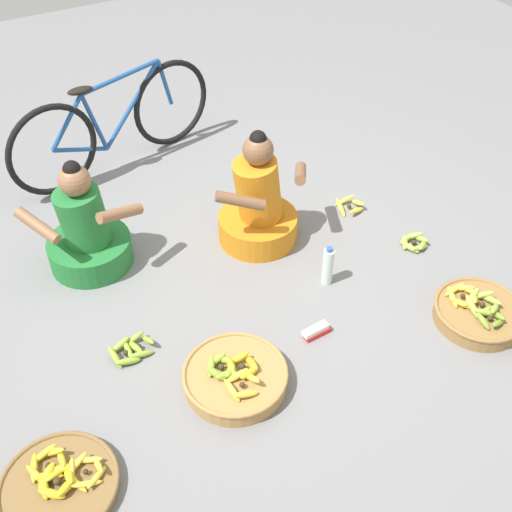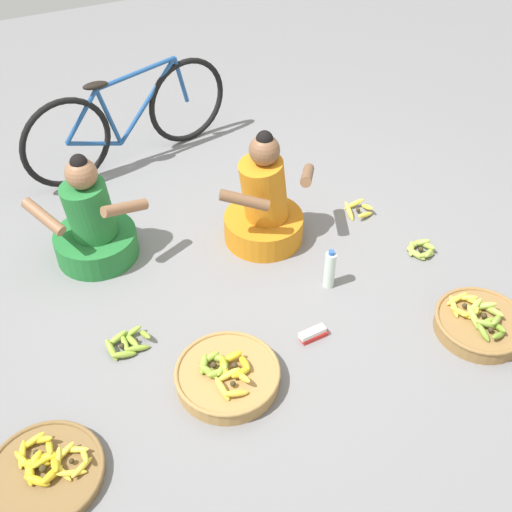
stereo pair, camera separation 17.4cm
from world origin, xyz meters
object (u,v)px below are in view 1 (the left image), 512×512
object	(u,v)px
banana_basket_front_left	(235,377)
water_bottle	(328,266)
loose_bananas_mid_right	(131,350)
loose_bananas_mid_left	(414,242)
banana_basket_front_center	(478,312)
bicycle_leaning	(115,124)
packet_carton_stack	(316,331)
loose_bananas_near_vendor	(350,205)
banana_basket_back_right	(59,484)
vendor_woman_behind	(86,233)
vendor_woman_front	(258,207)

from	to	relation	value
banana_basket_front_left	water_bottle	bearing A→B (deg)	24.97
loose_bananas_mid_right	loose_bananas_mid_left	distance (m)	1.95
banana_basket_front_left	water_bottle	size ratio (longest dim) A/B	2.00
banana_basket_front_left	loose_bananas_mid_left	bearing A→B (deg)	14.37
banana_basket_front_center	loose_bananas_mid_right	distance (m)	1.98
banana_basket_front_left	bicycle_leaning	bearing A→B (deg)	84.30
loose_bananas_mid_right	water_bottle	distance (m)	1.26
packet_carton_stack	loose_bananas_mid_left	bearing A→B (deg)	18.25
loose_bananas_mid_left	packet_carton_stack	xyz separation A→B (m)	(-0.99, -0.33, 0.00)
banana_basket_front_left	loose_bananas_mid_right	bearing A→B (deg)	130.55
banana_basket_front_center	banana_basket_front_left	world-z (taller)	banana_basket_front_center
loose_bananas_near_vendor	loose_bananas_mid_left	size ratio (longest dim) A/B	0.97
banana_basket_front_center	water_bottle	size ratio (longest dim) A/B	1.87
banana_basket_back_right	banana_basket_front_left	distance (m)	0.98
loose_bananas_mid_left	water_bottle	world-z (taller)	water_bottle
loose_bananas_near_vendor	packet_carton_stack	bearing A→B (deg)	-135.16
banana_basket_back_right	loose_bananas_mid_right	size ratio (longest dim) A/B	2.13
banana_basket_front_left	loose_bananas_near_vendor	xyz separation A→B (m)	(1.42, 0.93, -0.03)
vendor_woman_behind	bicycle_leaning	xyz separation A→B (m)	(0.56, 0.97, 0.12)
bicycle_leaning	loose_bananas_near_vendor	xyz separation A→B (m)	(1.20, -1.33, -0.33)
banana_basket_front_left	water_bottle	world-z (taller)	water_bottle
vendor_woman_front	water_bottle	distance (m)	0.61
banana_basket_back_right	loose_bananas_near_vendor	world-z (taller)	banana_basket_back_right
water_bottle	vendor_woman_front	bearing A→B (deg)	104.61
vendor_woman_front	water_bottle	bearing A→B (deg)	-75.39
water_bottle	vendor_woman_behind	bearing A→B (deg)	143.02
vendor_woman_behind	banana_basket_back_right	bearing A→B (deg)	-114.18
water_bottle	packet_carton_stack	distance (m)	0.45
bicycle_leaning	loose_bananas_mid_right	distance (m)	1.93
vendor_woman_behind	loose_bananas_near_vendor	bearing A→B (deg)	-11.75
vendor_woman_behind	loose_bananas_mid_right	xyz separation A→B (m)	(-0.06, -0.83, -0.21)
banana_basket_front_center	packet_carton_stack	distance (m)	0.95
banana_basket_front_left	loose_bananas_mid_left	size ratio (longest dim) A/B	2.73
banana_basket_back_right	water_bottle	world-z (taller)	water_bottle
banana_basket_front_left	packet_carton_stack	distance (m)	0.56
vendor_woman_behind	bicycle_leaning	distance (m)	1.13
vendor_woman_front	loose_bananas_mid_left	distance (m)	1.05
bicycle_leaning	loose_bananas_near_vendor	distance (m)	1.82
vendor_woman_front	loose_bananas_mid_right	bearing A→B (deg)	-155.14
banana_basket_front_center	packet_carton_stack	world-z (taller)	banana_basket_front_center
vendor_woman_behind	water_bottle	xyz separation A→B (m)	(1.19, -0.90, -0.11)
vendor_woman_behind	banana_basket_front_center	size ratio (longest dim) A/B	1.46
banana_basket_back_right	bicycle_leaning	bearing A→B (deg)	63.37
vendor_woman_behind	loose_bananas_mid_left	world-z (taller)	vendor_woman_behind
banana_basket_front_center	loose_bananas_mid_right	bearing A→B (deg)	157.41
loose_bananas_near_vendor	vendor_woman_front	bearing A→B (deg)	176.11
loose_bananas_near_vendor	water_bottle	bearing A→B (deg)	-136.87
bicycle_leaning	loose_bananas_near_vendor	world-z (taller)	bicycle_leaning
bicycle_leaning	banana_basket_front_left	distance (m)	2.30
loose_bananas_mid_right	water_bottle	xyz separation A→B (m)	(1.26, -0.07, 0.10)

